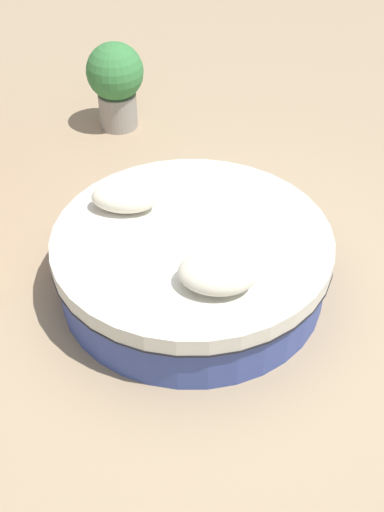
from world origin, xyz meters
name	(u,v)px	position (x,y,z in m)	size (l,w,h in m)	color
ground_plane	(192,286)	(0.00, 0.00, 0.00)	(16.00, 16.00, 0.00)	#9E8466
round_bed	(192,260)	(0.00, 0.00, 0.27)	(2.11, 2.11, 0.52)	#38478C
throw_pillow_0	(124,198)	(-0.55, 0.27, 0.63)	(0.51, 0.28, 0.21)	beige
throw_pillow_1	(217,273)	(0.22, -0.52, 0.63)	(0.53, 0.39, 0.21)	beige
planter	(116,80)	(-1.04, 2.49, 0.53)	(0.60, 0.60, 0.93)	gray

